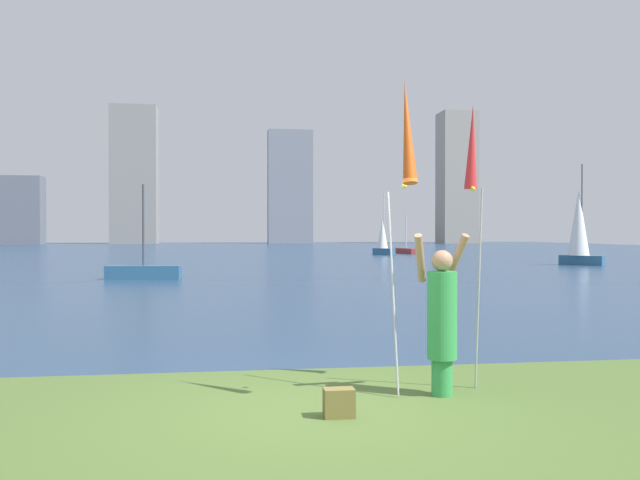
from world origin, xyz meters
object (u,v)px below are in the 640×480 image
Objects in this scene: person at (442,316)px; sailboat_4 at (406,250)px; kite_flag_right at (472,154)px; kite_flag_left at (407,139)px; sailboat_0 at (383,237)px; bag at (339,403)px; sailboat_1 at (579,228)px; sailboat_2 at (144,271)px.

sailboat_4 is (13.53, 50.57, -0.65)m from person.
kite_flag_right is at bearing -104.53° from sailboat_4.
person is 2.12m from kite_flag_left.
kite_flag_left is at bearing -103.20° from sailboat_0.
sailboat_0 is (11.29, 48.13, -1.47)m from kite_flag_left.
sailboat_0 is at bearing 95.95° from person.
kite_flag_left is 52.93m from sailboat_4.
person is 48.95m from sailboat_0.
sailboat_4 is at bearing 73.83° from bag.
kite_flag_left is 0.62× the size of sailboat_1.
kite_flag_right is (1.07, 0.82, -0.05)m from kite_flag_left.
kite_flag_left reaches higher than kite_flag_right.
bag is (-0.82, -0.36, -2.80)m from kite_flag_left.
bag is (-1.35, -0.75, -0.79)m from person.
bag is 53.43m from sailboat_4.
person is 0.36× the size of sailboat_0.
sailboat_4 is (2.78, 2.82, -1.19)m from sailboat_0.
sailboat_1 is 1.52× the size of sailboat_2.
kite_flag_right is 11.06× the size of bag.
sailboat_1 reaches higher than sailboat_2.
person is at bearing -104.98° from sailboat_4.
sailboat_1 is at bearing 20.00° from sailboat_2.
sailboat_1 is at bearing 76.85° from person.
sailboat_1 reaches higher than sailboat_0.
sailboat_2 is 35.87m from sailboat_4.
kite_flag_right is 0.66× the size of sailboat_0.
person is 0.54× the size of kite_flag_right.
kite_flag_right is 33.45m from sailboat_1.
sailboat_2 is at bearing -160.00° from sailboat_1.
person is 1.73m from bag.
kite_flag_left is 49.46m from sailboat_0.
sailboat_4 is (14.06, 50.96, -2.67)m from kite_flag_left.
kite_flag_left is 34.71m from sailboat_1.
person is at bearing -74.17° from sailboat_2.
person reaches higher than bag.
kite_flag_left is 1.03× the size of kite_flag_right.
bag is 0.06× the size of sailboat_0.
bag is at bearing -123.01° from sailboat_1.
sailboat_2 is (-16.52, -27.41, -1.15)m from sailboat_0.
kite_flag_left is 21.54m from sailboat_2.
bag is at bearing -78.18° from sailboat_2.
sailboat_1 reaches higher than kite_flag_right.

